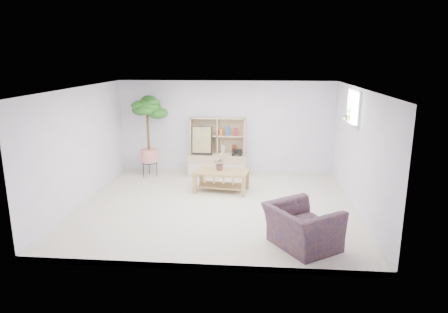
# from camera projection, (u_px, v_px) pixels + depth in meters

# --- Properties ---
(floor) EXTENTS (5.50, 5.00, 0.01)m
(floor) POSITION_uv_depth(u_px,v_px,m) (217.00, 207.00, 8.14)
(floor) COLOR beige
(floor) RESTS_ON ground
(ceiling) EXTENTS (5.50, 5.00, 0.01)m
(ceiling) POSITION_uv_depth(u_px,v_px,m) (216.00, 88.00, 7.56)
(ceiling) COLOR silver
(ceiling) RESTS_ON walls
(walls) EXTENTS (5.51, 5.01, 2.40)m
(walls) POSITION_uv_depth(u_px,v_px,m) (216.00, 150.00, 7.85)
(walls) COLOR silver
(walls) RESTS_ON floor
(baseboard) EXTENTS (5.50, 5.00, 0.10)m
(baseboard) POSITION_uv_depth(u_px,v_px,m) (217.00, 205.00, 8.13)
(baseboard) COLOR silver
(baseboard) RESTS_ON floor
(window) EXTENTS (0.10, 0.98, 0.68)m
(window) POSITION_uv_depth(u_px,v_px,m) (354.00, 107.00, 8.02)
(window) COLOR silver
(window) RESTS_ON walls
(window_sill) EXTENTS (0.14, 1.00, 0.04)m
(window_sill) POSITION_uv_depth(u_px,v_px,m) (350.00, 123.00, 8.10)
(window_sill) COLOR silver
(window_sill) RESTS_ON walls
(storage_unit) EXTENTS (1.49, 0.50, 1.49)m
(storage_unit) POSITION_uv_depth(u_px,v_px,m) (217.00, 147.00, 10.14)
(storage_unit) COLOR tan
(storage_unit) RESTS_ON floor
(poster) EXTENTS (0.53, 0.13, 0.73)m
(poster) POSITION_uv_depth(u_px,v_px,m) (202.00, 141.00, 10.06)
(poster) COLOR yellow
(poster) RESTS_ON storage_unit
(toy_truck) EXTENTS (0.34, 0.25, 0.18)m
(toy_truck) POSITION_uv_depth(u_px,v_px,m) (237.00, 152.00, 10.05)
(toy_truck) COLOR black
(toy_truck) RESTS_ON storage_unit
(coffee_table) EXTENTS (1.25, 0.79, 0.48)m
(coffee_table) POSITION_uv_depth(u_px,v_px,m) (222.00, 181.00, 9.05)
(coffee_table) COLOR #A67944
(coffee_table) RESTS_ON floor
(table_plant) EXTENTS (0.28, 0.24, 0.30)m
(table_plant) POSITION_uv_depth(u_px,v_px,m) (220.00, 164.00, 9.00)
(table_plant) COLOR #174C1E
(table_plant) RESTS_ON coffee_table
(floor_tree) EXTENTS (0.87, 0.87, 2.04)m
(floor_tree) POSITION_uv_depth(u_px,v_px,m) (148.00, 137.00, 10.03)
(floor_tree) COLOR #206A1F
(floor_tree) RESTS_ON floor
(armchair) EXTENTS (1.35, 1.39, 0.78)m
(armchair) POSITION_uv_depth(u_px,v_px,m) (302.00, 224.00, 6.34)
(armchair) COLOR #1D1F50
(armchair) RESTS_ON floor
(sill_plant) EXTENTS (0.18, 0.16, 0.27)m
(sill_plant) POSITION_uv_depth(u_px,v_px,m) (349.00, 114.00, 8.23)
(sill_plant) COLOR #206A1F
(sill_plant) RESTS_ON window_sill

